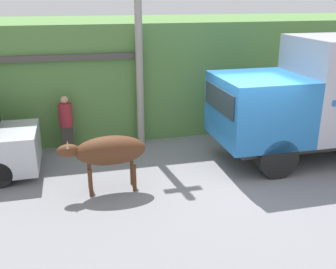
% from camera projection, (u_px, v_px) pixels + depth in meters
% --- Properties ---
extents(ground_plane, '(60.00, 60.00, 0.00)m').
position_uv_depth(ground_plane, '(242.00, 176.00, 9.87)').
color(ground_plane, gray).
extents(hillside_embankment, '(32.00, 5.15, 3.54)m').
position_uv_depth(hillside_embankment, '(181.00, 68.00, 14.57)').
color(hillside_embankment, '#568442').
rests_on(hillside_embankment, ground_plane).
extents(building_backdrop, '(4.89, 2.70, 2.74)m').
position_uv_depth(building_backdrop, '(57.00, 93.00, 12.44)').
color(building_backdrop, '#8CC69E').
rests_on(building_backdrop, ground_plane).
extents(brown_cow, '(1.98, 0.67, 1.32)m').
position_uv_depth(brown_cow, '(108.00, 151.00, 8.86)').
color(brown_cow, '#512D19').
rests_on(brown_cow, ground_plane).
extents(pedestrian_on_hill, '(0.40, 0.40, 1.65)m').
position_uv_depth(pedestrian_on_hill, '(66.00, 122.00, 11.18)').
color(pedestrian_on_hill, '#38332D').
rests_on(pedestrian_on_hill, ground_plane).
extents(utility_pole, '(0.90, 0.21, 6.29)m').
position_uv_depth(utility_pole, '(139.00, 34.00, 11.00)').
color(utility_pole, '#9E998E').
rests_on(utility_pole, ground_plane).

